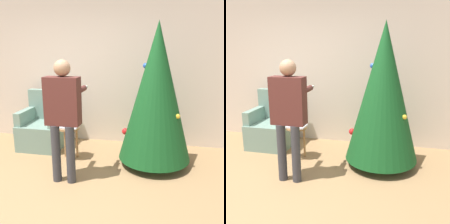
{
  "view_description": "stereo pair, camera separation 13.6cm",
  "coord_description": "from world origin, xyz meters",
  "views": [
    {
      "loc": [
        1.39,
        -2.57,
        1.83
      ],
      "look_at": [
        0.71,
        0.92,
        0.92
      ],
      "focal_mm": 42.0,
      "sensor_mm": 36.0,
      "label": 1
    },
    {
      "loc": [
        1.52,
        -2.54,
        1.83
      ],
      "look_at": [
        0.71,
        0.92,
        0.92
      ],
      "focal_mm": 42.0,
      "sensor_mm": 36.0,
      "label": 2
    }
  ],
  "objects": [
    {
      "name": "person_standing",
      "position": [
        0.11,
        0.58,
        1.0
      ],
      "size": [
        0.47,
        0.57,
        1.65
      ],
      "color": "#38383D",
      "rests_on": "ground_plane"
    },
    {
      "name": "laptop",
      "position": [
        -0.07,
        1.25,
        0.55
      ],
      "size": [
        0.31,
        0.25,
        0.02
      ],
      "color": "silver",
      "rests_on": "side_stool"
    },
    {
      "name": "side_stool",
      "position": [
        -0.07,
        1.25,
        0.43
      ],
      "size": [
        0.34,
        0.34,
        0.54
      ],
      "color": "#A37547",
      "rests_on": "ground_plane"
    },
    {
      "name": "armchair",
      "position": [
        -0.73,
        1.71,
        0.35
      ],
      "size": [
        0.74,
        0.74,
        1.02
      ],
      "color": "gray",
      "rests_on": "ground_plane"
    },
    {
      "name": "christmas_tree",
      "position": [
        1.3,
        1.31,
        1.14
      ],
      "size": [
        1.1,
        1.1,
        2.17
      ],
      "color": "brown",
      "rests_on": "ground_plane"
    },
    {
      "name": "wall_back",
      "position": [
        0.0,
        2.23,
        1.35
      ],
      "size": [
        8.0,
        0.06,
        2.7
      ],
      "color": "beige",
      "rests_on": "ground_plane"
    },
    {
      "name": "book",
      "position": [
        -0.07,
        1.25,
        0.57
      ],
      "size": [
        0.19,
        0.12,
        0.02
      ],
      "color": "navy",
      "rests_on": "laptop"
    },
    {
      "name": "ground_plane",
      "position": [
        0.0,
        0.0,
        0.0
      ],
      "size": [
        14.0,
        14.0,
        0.0
      ],
      "primitive_type": "plane",
      "color": "#99754C"
    }
  ]
}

